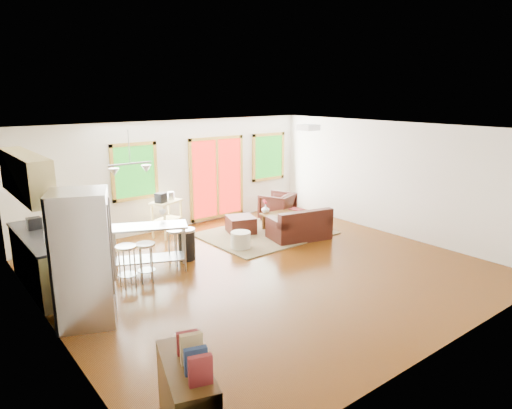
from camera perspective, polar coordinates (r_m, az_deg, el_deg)
floor at (r=8.64m, az=1.23°, el=-8.19°), size 7.50×7.00×0.02m
ceiling at (r=8.03m, az=1.33°, el=9.40°), size 7.50×7.00×0.02m
back_wall at (r=11.12m, az=-10.23°, el=3.64°), size 7.50×0.02×2.60m
left_wall at (r=6.63m, az=-24.90°, el=-4.46°), size 0.02×7.00×2.60m
right_wall at (r=10.96m, az=16.73°, el=3.11°), size 0.02×7.00×2.60m
front_wall at (r=6.06m, az=22.87°, el=-5.93°), size 7.50×0.02×2.60m
window_left at (r=10.63m, az=-14.93°, el=4.01°), size 1.10×0.05×1.30m
french_doors at (r=11.71m, az=-4.88°, el=3.33°), size 1.60×0.05×2.10m
window_right at (r=12.64m, az=1.58°, el=5.99°), size 1.10×0.05×1.30m
rug at (r=10.70m, az=1.20°, el=-3.65°), size 2.87×2.24×0.03m
loveseat at (r=10.33m, az=5.50°, el=-2.82°), size 1.46×1.02×0.71m
coffee_table at (r=10.98m, az=3.46°, el=-1.39°), size 1.06×0.69×0.41m
armchair at (r=11.78m, az=2.68°, el=-0.09°), size 0.98×0.95×0.79m
ottoman at (r=10.72m, az=-1.91°, el=-2.57°), size 0.77×0.77×0.40m
pouf at (r=9.69m, az=-1.93°, el=-4.50°), size 0.47×0.47×0.37m
vase at (r=10.98m, az=1.19°, el=-0.45°), size 0.22×0.22×0.33m
book at (r=11.19m, az=4.72°, el=0.00°), size 0.24×0.07×0.32m
cabinets at (r=8.39m, az=-25.56°, el=-3.51°), size 0.64×2.24×2.30m
refrigerator at (r=6.88m, az=-20.76°, el=-6.32°), size 1.00×0.99×1.94m
island at (r=8.63m, az=-13.17°, el=-4.30°), size 1.48×1.06×0.87m
cup at (r=8.94m, az=-11.62°, el=-0.84°), size 0.13×0.10×0.12m
bar_stool_a at (r=8.01m, az=-15.88°, el=-6.26°), size 0.36×0.36×0.74m
bar_stool_b at (r=8.15m, az=-13.63°, el=-5.95°), size 0.41×0.41×0.71m
bar_stool_c at (r=8.84m, az=-10.04°, el=-4.25°), size 0.43×0.43×0.70m
trash_can at (r=9.14m, az=-8.65°, el=-4.91°), size 0.43×0.43×0.63m
kitchen_cart at (r=10.55m, az=-11.22°, el=-0.19°), size 0.81×0.69×1.05m
bookshelf at (r=4.58m, az=-8.51°, el=-23.61°), size 0.67×1.07×1.18m
ceiling_flush at (r=9.55m, az=6.57°, el=9.55°), size 0.35×0.35×0.12m
pendant_light at (r=8.44m, az=-15.42°, el=4.24°), size 0.80×0.18×0.79m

